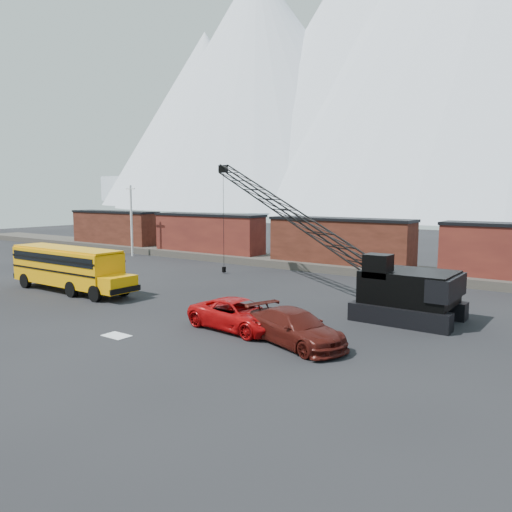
{
  "coord_description": "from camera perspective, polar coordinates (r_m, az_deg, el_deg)",
  "views": [
    {
      "loc": [
        20.33,
        -19.67,
        7.08
      ],
      "look_at": [
        1.39,
        6.78,
        3.0
      ],
      "focal_mm": 35.0,
      "sensor_mm": 36.0,
      "label": 1
    }
  ],
  "objects": [
    {
      "name": "snow_patch",
      "position": [
        26.25,
        -15.65,
        -8.75
      ],
      "size": [
        1.4,
        0.9,
        0.02
      ],
      "primitive_type": "cube",
      "color": "silver",
      "rests_on": "ground"
    },
    {
      "name": "utility_pole",
      "position": [
        58.25,
        -14.05,
        4.06
      ],
      "size": [
        1.4,
        0.24,
        8.0
      ],
      "color": "silver",
      "rests_on": "ground"
    },
    {
      "name": "school_bus",
      "position": [
        38.56,
        -20.55,
        -1.19
      ],
      "size": [
        11.65,
        2.65,
        3.19
      ],
      "color": "orange",
      "rests_on": "ground"
    },
    {
      "name": "red_pickup",
      "position": [
        26.21,
        -1.94,
        -6.72
      ],
      "size": [
        5.99,
        3.22,
        1.6
      ],
      "primitive_type": "imported",
      "rotation": [
        0.0,
        0.0,
        1.47
      ],
      "color": "#AC0809",
      "rests_on": "ground"
    },
    {
      "name": "boxcar_west_near",
      "position": [
        55.45,
        -5.46,
        2.65
      ],
      "size": [
        13.7,
        3.1,
        4.17
      ],
      "color": "#441713",
      "rests_on": "gravel_berm"
    },
    {
      "name": "gravel_berm",
      "position": [
        46.85,
        9.5,
        -1.21
      ],
      "size": [
        120.0,
        5.0,
        0.7
      ],
      "primitive_type": "cube",
      "color": "#48423B",
      "rests_on": "ground"
    },
    {
      "name": "boxcar_mid",
      "position": [
        46.57,
        9.56,
        1.73
      ],
      "size": [
        13.7,
        3.1,
        4.17
      ],
      "color": "#552318",
      "rests_on": "gravel_berm"
    },
    {
      "name": "ground",
      "position": [
        29.16,
        -10.1,
        -7.02
      ],
      "size": [
        160.0,
        160.0,
        0.0
      ],
      "primitive_type": "plane",
      "color": "black",
      "rests_on": "ground"
    },
    {
      "name": "maroon_suv",
      "position": [
        23.7,
        4.54,
        -8.19
      ],
      "size": [
        6.1,
        3.99,
        1.64
      ],
      "primitive_type": "imported",
      "rotation": [
        0.0,
        0.0,
        1.24
      ],
      "color": "#3F0F0B",
      "rests_on": "ground"
    },
    {
      "name": "boxcar_west_far",
      "position": [
        67.03,
        -15.85,
        3.19
      ],
      "size": [
        13.7,
        3.1,
        4.17
      ],
      "color": "#552318",
      "rests_on": "gravel_berm"
    },
    {
      "name": "crawler_crane",
      "position": [
        36.15,
        3.8,
        4.97
      ],
      "size": [
        22.13,
        9.26,
        9.73
      ],
      "color": "black",
      "rests_on": "ground"
    }
  ]
}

